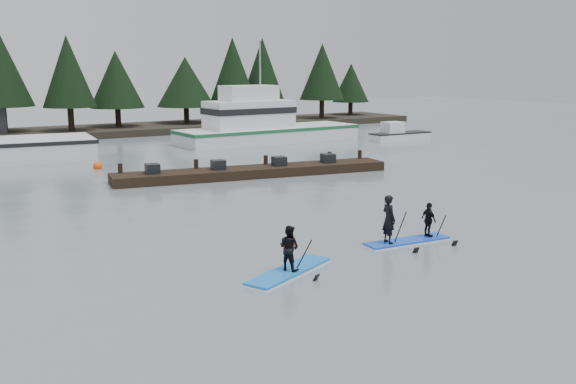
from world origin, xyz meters
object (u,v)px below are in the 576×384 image
floating_dock (254,172)px  paddleboard_duo (406,226)px  paddleboard_solo (289,258)px  fishing_boat_medium (264,134)px

floating_dock → paddleboard_duo: size_ratio=4.78×
paddleboard_solo → floating_dock: bearing=40.6°
floating_dock → paddleboard_solo: 16.89m
fishing_boat_medium → floating_dock: bearing=-123.7°
paddleboard_duo → floating_dock: bearing=86.0°
paddleboard_solo → paddleboard_duo: (5.08, 0.71, 0.13)m
paddleboard_solo → paddleboard_duo: size_ratio=1.06×
fishing_boat_medium → paddleboard_duo: fishing_boat_medium is taller
floating_dock → paddleboard_duo: paddleboard_duo is taller
fishing_boat_medium → paddleboard_solo: 33.03m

